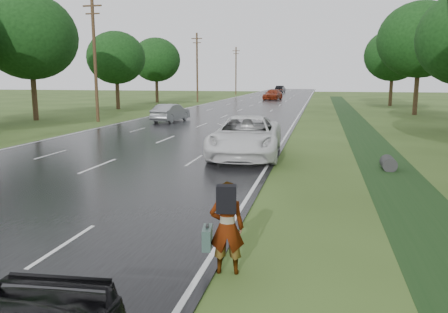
% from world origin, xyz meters
% --- Properties ---
extents(road, '(14.00, 180.00, 0.04)m').
position_xyz_m(road, '(0.00, 45.00, 0.02)').
color(road, black).
rests_on(road, ground).
extents(edge_stripe_east, '(0.12, 180.00, 0.01)m').
position_xyz_m(edge_stripe_east, '(6.75, 45.00, 0.04)').
color(edge_stripe_east, silver).
rests_on(edge_stripe_east, road).
extents(edge_stripe_west, '(0.12, 180.00, 0.01)m').
position_xyz_m(edge_stripe_west, '(-6.75, 45.00, 0.04)').
color(edge_stripe_west, silver).
rests_on(edge_stripe_west, road).
extents(center_line, '(0.12, 180.00, 0.01)m').
position_xyz_m(center_line, '(0.00, 45.00, 0.04)').
color(center_line, silver).
rests_on(center_line, road).
extents(drainage_ditch, '(2.20, 120.00, 0.56)m').
position_xyz_m(drainage_ditch, '(11.50, 18.71, 0.04)').
color(drainage_ditch, black).
rests_on(drainage_ditch, ground).
extents(utility_pole_mid, '(1.60, 0.26, 10.00)m').
position_xyz_m(utility_pole_mid, '(-9.20, 25.00, 5.20)').
color(utility_pole_mid, '#3A2C17').
rests_on(utility_pole_mid, ground).
extents(utility_pole_far, '(1.60, 0.26, 10.00)m').
position_xyz_m(utility_pole_far, '(-9.20, 55.00, 5.20)').
color(utility_pole_far, '#3A2C17').
rests_on(utility_pole_far, ground).
extents(utility_pole_distant, '(1.60, 0.26, 10.00)m').
position_xyz_m(utility_pole_distant, '(-9.20, 85.00, 5.20)').
color(utility_pole_distant, '#3A2C17').
rests_on(utility_pole_distant, ground).
extents(tree_east_d, '(8.00, 8.00, 10.76)m').
position_xyz_m(tree_east_d, '(17.80, 38.00, 7.15)').
color(tree_east_d, '#3A2C17').
rests_on(tree_east_d, ground).
extents(tree_east_f, '(7.20, 7.20, 9.62)m').
position_xyz_m(tree_east_f, '(17.50, 52.00, 6.37)').
color(tree_east_f, '#3A2C17').
rests_on(tree_east_f, ground).
extents(tree_west_c, '(7.80, 7.80, 10.43)m').
position_xyz_m(tree_west_c, '(-15.00, 25.00, 6.92)').
color(tree_west_c, '#3A2C17').
rests_on(tree_west_c, ground).
extents(tree_west_d, '(6.60, 6.60, 8.80)m').
position_xyz_m(tree_west_d, '(-14.20, 39.00, 5.82)').
color(tree_west_d, '#3A2C17').
rests_on(tree_west_d, ground).
extents(tree_west_f, '(7.00, 7.00, 9.29)m').
position_xyz_m(tree_west_f, '(-14.80, 53.00, 6.14)').
color(tree_west_f, '#3A2C17').
rests_on(tree_west_f, ground).
extents(pedestrian, '(0.86, 0.67, 1.75)m').
position_xyz_m(pedestrian, '(7.18, -0.49, 0.90)').
color(pedestrian, '#A5998C').
rests_on(pedestrian, ground).
extents(white_pickup, '(3.43, 6.72, 1.82)m').
position_xyz_m(white_pickup, '(5.50, 11.60, 0.95)').
color(white_pickup, silver).
rests_on(white_pickup, road).
extents(silver_sedan, '(2.10, 4.55, 1.45)m').
position_xyz_m(silver_sedan, '(-3.24, 26.14, 0.76)').
color(silver_sedan, gray).
rests_on(silver_sedan, road).
extents(far_car_red, '(3.12, 5.98, 1.66)m').
position_xyz_m(far_car_red, '(1.00, 64.31, 0.87)').
color(far_car_red, maroon).
rests_on(far_car_red, road).
extents(far_car_dark, '(2.20, 5.17, 1.66)m').
position_xyz_m(far_car_dark, '(-1.00, 99.53, 0.87)').
color(far_car_dark, black).
rests_on(far_car_dark, road).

